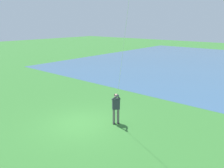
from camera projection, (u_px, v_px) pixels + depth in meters
name	position (u px, v px, depth m)	size (l,w,h in m)	color
ground_plane	(81.00, 124.00, 12.42)	(120.00, 120.00, 0.00)	#33702D
person_kite_flyer	(116.00, 106.00, 12.14)	(0.58, 0.61, 1.83)	#232328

